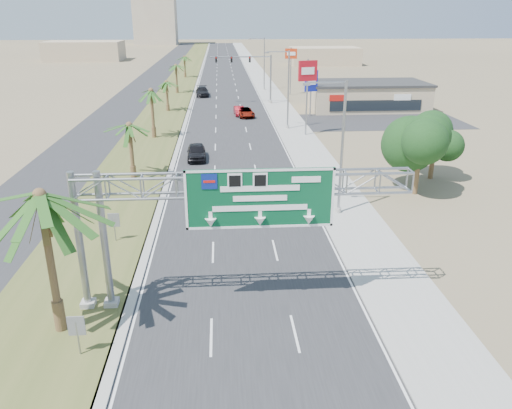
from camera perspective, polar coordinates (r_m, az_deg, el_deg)
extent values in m
cube|color=#28282B|center=(123.72, -3.54, 14.30)|extent=(12.00, 300.00, 0.02)
cube|color=#9E9B93|center=(124.10, 0.51, 14.38)|extent=(4.00, 300.00, 0.10)
cube|color=#4B5425|center=(124.02, -8.31, 14.17)|extent=(7.00, 300.00, 0.12)
cube|color=#28282B|center=(124.71, -11.62, 13.98)|extent=(8.00, 300.00, 0.02)
cylinder|color=gray|center=(25.91, -16.92, -4.18)|extent=(0.36, 0.36, 7.40)
cylinder|color=gray|center=(26.21, -19.48, -4.20)|extent=(0.36, 0.36, 7.40)
cube|color=#9E9B93|center=(27.53, -16.15, -10.80)|extent=(0.70, 0.70, 0.40)
cube|color=#9E9B93|center=(27.82, -18.61, -10.75)|extent=(0.70, 0.70, 0.40)
cube|color=#074928|center=(23.97, 0.46, 0.67)|extent=(7.20, 0.12, 3.00)
cube|color=navy|center=(23.52, -5.36, 2.63)|extent=(0.75, 0.03, 0.75)
cone|color=white|center=(24.32, 0.47, -1.93)|extent=(0.56, 0.56, 0.45)
cylinder|color=brown|center=(24.82, -22.35, -6.57)|extent=(0.36, 0.36, 7.00)
cylinder|color=brown|center=(26.09, -21.54, -11.78)|extent=(0.54, 0.54, 1.68)
cylinder|color=brown|center=(47.14, -14.03, 5.83)|extent=(0.36, 0.36, 5.00)
cylinder|color=brown|center=(47.65, -13.84, 3.63)|extent=(0.54, 0.54, 1.20)
cylinder|color=brown|center=(62.49, -11.72, 10.02)|extent=(0.36, 0.36, 5.80)
cylinder|color=brown|center=(62.93, -11.58, 8.06)|extent=(0.54, 0.54, 1.39)
cylinder|color=brown|center=(80.23, -10.11, 12.01)|extent=(0.36, 0.36, 4.50)
cylinder|color=brown|center=(80.50, -10.03, 10.81)|extent=(0.54, 0.54, 1.08)
cylinder|color=brown|center=(98.93, -9.06, 13.93)|extent=(0.36, 0.36, 5.20)
cylinder|color=brown|center=(99.18, -8.99, 12.80)|extent=(0.54, 0.54, 1.25)
cylinder|color=brown|center=(123.74, -8.13, 15.25)|extent=(0.36, 0.36, 4.80)
cylinder|color=brown|center=(123.92, -8.09, 14.41)|extent=(0.54, 0.54, 1.15)
cylinder|color=gray|center=(37.16, 9.81, 6.15)|extent=(0.20, 0.20, 10.00)
cylinder|color=gray|center=(35.94, 8.06, 13.64)|extent=(2.80, 0.12, 0.12)
cube|color=slate|center=(35.69, 5.79, 13.52)|extent=(0.50, 0.22, 0.18)
cylinder|color=#9E9B93|center=(38.63, 9.38, -0.67)|extent=(0.44, 0.44, 0.50)
cylinder|color=gray|center=(66.14, 3.71, 12.84)|extent=(0.20, 0.20, 10.00)
cylinder|color=gray|center=(65.46, 2.54, 17.05)|extent=(2.80, 0.12, 0.12)
cube|color=slate|center=(65.32, 1.26, 16.97)|extent=(0.50, 0.22, 0.18)
cylinder|color=#9E9B93|center=(66.97, 3.61, 8.81)|extent=(0.44, 0.44, 0.50)
cylinder|color=gray|center=(101.69, 0.95, 15.72)|extent=(0.20, 0.20, 10.00)
cylinder|color=gray|center=(101.25, 0.14, 18.45)|extent=(2.80, 0.12, 0.12)
cube|color=slate|center=(101.17, -0.70, 18.39)|extent=(0.50, 0.22, 0.18)
cylinder|color=#9E9B93|center=(102.24, 0.94, 13.07)|extent=(0.44, 0.44, 0.50)
cylinder|color=gray|center=(85.93, 1.69, 14.07)|extent=(0.28, 0.28, 8.00)
cylinder|color=gray|center=(85.21, -1.77, 16.52)|extent=(10.00, 0.18, 0.18)
cube|color=black|center=(85.12, -0.71, 16.25)|extent=(0.32, 0.18, 0.95)
cube|color=black|center=(85.00, -2.82, 16.22)|extent=(0.32, 0.18, 0.95)
cube|color=black|center=(84.98, -4.57, 16.18)|extent=(0.32, 0.18, 0.95)
sphere|color=red|center=(84.98, -0.71, 16.44)|extent=(0.22, 0.22, 0.22)
imported|color=black|center=(85.62, 1.71, 16.07)|extent=(0.16, 0.16, 0.60)
cylinder|color=#9E9B93|center=(86.45, 1.66, 11.64)|extent=(0.56, 0.56, 0.60)
cube|color=tan|center=(83.17, 12.53, 11.98)|extent=(18.00, 10.00, 4.00)
cylinder|color=brown|center=(43.93, 17.92, 3.59)|extent=(0.44, 0.44, 3.90)
sphere|color=black|center=(43.27, 18.30, 6.88)|extent=(4.50, 4.50, 4.50)
cylinder|color=brown|center=(48.70, 19.50, 4.68)|extent=(0.44, 0.44, 3.30)
sphere|color=black|center=(48.17, 19.81, 7.19)|extent=(3.50, 3.50, 3.50)
cylinder|color=gray|center=(24.07, -19.64, -14.31)|extent=(0.08, 0.08, 1.80)
cube|color=slate|center=(23.68, -19.85, -12.92)|extent=(0.75, 0.06, 0.95)
cylinder|color=gray|center=(34.44, -15.83, -2.80)|extent=(0.08, 0.08, 1.80)
cube|color=slate|center=(34.17, -15.95, -1.72)|extent=(0.75, 0.06, 0.95)
cube|color=tan|center=(264.69, -11.51, 21.28)|extent=(20.00, 16.00, 35.00)
cube|color=tan|center=(178.69, -19.00, 16.27)|extent=(24.00, 14.00, 6.00)
cube|color=tan|center=(156.50, 7.81, 16.47)|extent=(20.00, 12.00, 5.00)
imported|color=black|center=(52.72, -6.84, 5.98)|extent=(2.11, 4.82, 1.62)
imported|color=maroon|center=(76.24, -1.93, 10.65)|extent=(1.69, 4.10, 1.32)
imported|color=gray|center=(74.92, -1.20, 10.47)|extent=(2.68, 4.98, 1.33)
imported|color=black|center=(95.09, -6.17, 12.70)|extent=(2.66, 5.80, 1.65)
cylinder|color=gray|center=(62.77, 5.82, 12.01)|extent=(0.20, 0.20, 9.29)
cube|color=#AF0E1A|center=(62.35, 5.94, 14.96)|extent=(2.39, 0.96, 2.40)
cube|color=white|center=(62.17, 5.97, 14.94)|extent=(1.62, 0.51, 0.84)
cylinder|color=gray|center=(75.69, 6.28, 12.57)|extent=(0.20, 0.20, 6.81)
cube|color=#101A94|center=(75.46, 6.33, 13.85)|extent=(2.00, 0.88, 3.00)
cube|color=white|center=(75.29, 6.36, 13.83)|extent=(1.35, 0.45, 1.05)
cylinder|color=gray|center=(95.88, 3.98, 14.93)|extent=(0.20, 0.20, 8.57)
cube|color=red|center=(95.60, 4.03, 16.83)|extent=(2.22, 0.61, 1.80)
cube|color=white|center=(95.43, 4.05, 16.82)|extent=(1.53, 0.26, 0.63)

